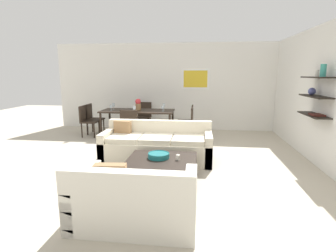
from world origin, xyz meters
name	(u,v)px	position (x,y,z in m)	size (l,w,h in m)	color
ground_plane	(161,165)	(0.00, 0.00, 0.00)	(18.00, 18.00, 0.00)	#BCB29E
back_wall_unit	(187,87)	(0.30, 3.53, 1.35)	(8.40, 0.09, 2.70)	silver
right_wall_shelf_unit	(319,95)	(3.03, 0.60, 1.35)	(0.34, 8.20, 2.70)	silver
sofa_beige	(157,146)	(-0.14, 0.34, 0.29)	(2.23, 0.90, 0.78)	beige
loveseat_white	(135,200)	(-0.02, -2.03, 0.29)	(1.45, 0.90, 0.78)	silver
coffee_table	(162,170)	(0.12, -0.76, 0.19)	(1.14, 0.98, 0.38)	black
decorative_bowl	(159,155)	(0.06, -0.69, 0.43)	(0.36, 0.36, 0.09)	#19666B
candle_jar	(178,157)	(0.39, -0.76, 0.42)	(0.07, 0.07, 0.09)	silver
dining_table	(138,113)	(-1.02, 2.36, 0.68)	(2.03, 0.86, 0.75)	black
dining_chair_left_near	(87,119)	(-2.44, 2.17, 0.50)	(0.44, 0.44, 0.88)	black
dining_chair_foot	(130,124)	(-1.02, 1.52, 0.50)	(0.44, 0.44, 0.88)	black
dining_chair_head	(144,114)	(-1.02, 3.19, 0.50)	(0.44, 0.44, 0.88)	black
dining_chair_right_far	(188,119)	(0.41, 2.55, 0.50)	(0.44, 0.44, 0.88)	black
dining_chair_right_near	(188,121)	(0.41, 2.17, 0.50)	(0.44, 0.44, 0.88)	black
dining_chair_left_far	(93,117)	(-2.44, 2.55, 0.50)	(0.44, 0.44, 0.88)	black
wine_glass_foot	(134,108)	(-1.02, 1.99, 0.86)	(0.08, 0.08, 0.16)	silver
wine_glass_left_far	(113,105)	(-1.75, 2.46, 0.88)	(0.08, 0.08, 0.18)	silver
wine_glass_right_far	(164,105)	(-0.28, 2.46, 0.89)	(0.07, 0.07, 0.19)	silver
wine_glass_right_near	(163,107)	(-0.28, 2.25, 0.85)	(0.07, 0.07, 0.15)	silver
wine_glass_left_near	(111,107)	(-1.75, 2.25, 0.86)	(0.08, 0.08, 0.15)	silver
centerpiece_vase	(138,104)	(-1.00, 2.38, 0.91)	(0.16, 0.16, 0.32)	olive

